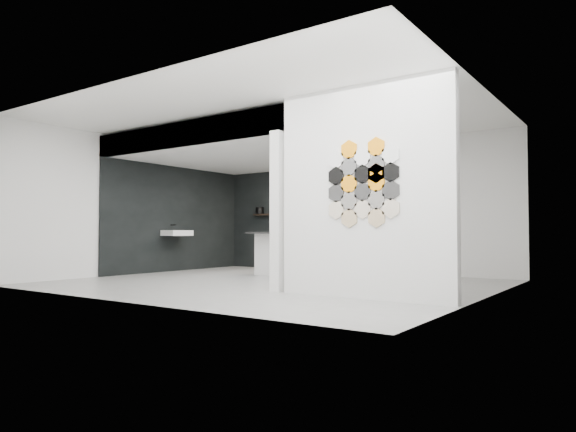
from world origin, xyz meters
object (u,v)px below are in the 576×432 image
at_px(utensil_cup, 280,211).
at_px(stockpot, 260,211).
at_px(wall_basin, 177,233).
at_px(glass_vase, 358,208).
at_px(bottle_dark, 289,210).
at_px(kettle, 353,208).
at_px(kitchen_island, 290,253).
at_px(glass_bowl, 358,209).
at_px(partition_panel, 364,191).

bearing_deg(utensil_cup, stockpot, 180.00).
xyz_separation_m(wall_basin, glass_vase, (3.39, 2.07, 0.54)).
height_order(bottle_dark, utensil_cup, bottle_dark).
relative_size(kettle, bottle_dark, 1.20).
distance_m(kitchen_island, glass_vase, 1.96).
bearing_deg(kitchen_island, kettle, 74.96).
bearing_deg(stockpot, glass_vase, 0.00).
bearing_deg(bottle_dark, wall_basin, -127.41).
bearing_deg(bottle_dark, kettle, 0.00).
distance_m(stockpot, glass_bowl, 2.70).
xyz_separation_m(wall_basin, kitchen_island, (2.69, 0.50, -0.40)).
xyz_separation_m(partition_panel, kitchen_island, (-2.77, 2.30, -0.95)).
bearing_deg(stockpot, glass_bowl, 0.00).
height_order(partition_panel, kettle, partition_panel).
xyz_separation_m(wall_basin, stockpot, (0.69, 2.07, 0.55)).
bearing_deg(glass_bowl, partition_panel, -61.77).
relative_size(wall_basin, kitchen_island, 0.35).
xyz_separation_m(partition_panel, wall_basin, (-5.46, 1.80, -0.55)).
relative_size(wall_basin, kettle, 3.12).
height_order(glass_bowl, utensil_cup, glass_bowl).
bearing_deg(glass_vase, utensil_cup, 180.00).
xyz_separation_m(kitchen_island, utensil_cup, (-1.39, 1.57, 0.92)).
distance_m(partition_panel, glass_bowl, 4.39).
distance_m(partition_panel, bottle_dark, 5.48).
relative_size(partition_panel, kitchen_island, 1.63).
xyz_separation_m(stockpot, kettle, (2.58, 0.00, -0.00)).
relative_size(wall_basin, utensil_cup, 6.29).
bearing_deg(glass_bowl, wall_basin, -148.65).
distance_m(kitchen_island, utensil_cup, 2.28).
relative_size(stockpot, utensil_cup, 2.10).
height_order(wall_basin, stockpot, stockpot).
distance_m(kettle, glass_bowl, 0.12).
relative_size(glass_bowl, glass_vase, 1.05).
relative_size(partition_panel, glass_bowl, 18.52).
height_order(wall_basin, bottle_dark, bottle_dark).
distance_m(partition_panel, glass_vase, 4.39).
height_order(kitchen_island, utensil_cup, utensil_cup).
bearing_deg(kitchen_island, partition_panel, -34.48).
relative_size(partition_panel, kettle, 14.54).
height_order(partition_panel, glass_bowl, partition_panel).
distance_m(stockpot, utensil_cup, 0.62).
bearing_deg(kitchen_island, glass_bowl, 71.21).
height_order(kettle, glass_vase, kettle).
distance_m(glass_vase, bottle_dark, 1.81).
bearing_deg(wall_basin, glass_bowl, 31.35).
bearing_deg(glass_vase, partition_panel, -61.77).
height_order(wall_basin, glass_vase, glass_vase).
distance_m(bottle_dark, utensil_cup, 0.27).
bearing_deg(partition_panel, stockpot, 141.01).
distance_m(kitchen_island, kettle, 1.92).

